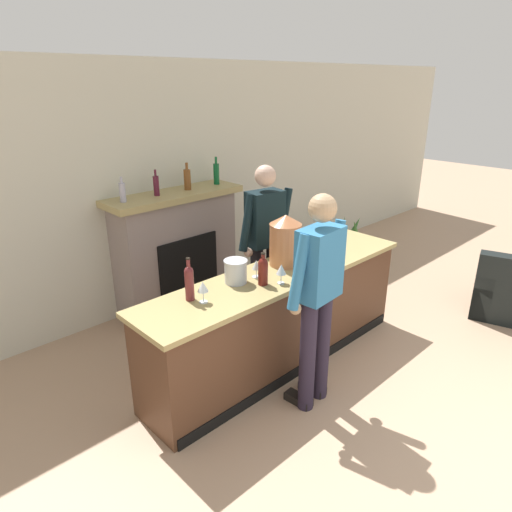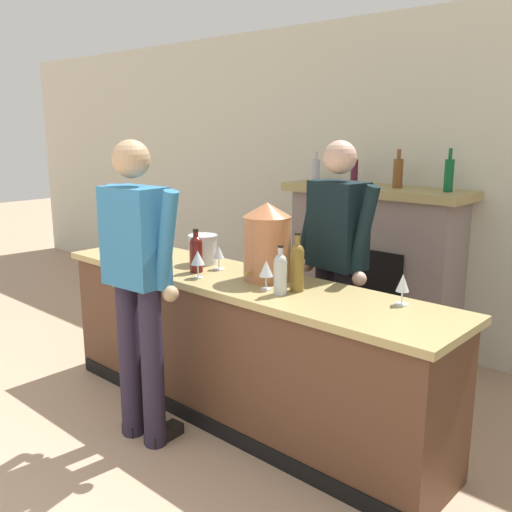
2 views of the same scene
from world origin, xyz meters
name	(u,v)px [view 1 (image 1 of 2)]	position (x,y,z in m)	size (l,w,h in m)	color
wall_back_panel	(176,186)	(0.00, 4.33, 1.38)	(12.00, 0.07, 2.75)	beige
bar_counter	(280,317)	(-0.20, 2.44, 0.47)	(2.88, 0.64, 0.93)	#513221
fireplace_stone	(177,250)	(-0.21, 4.07, 0.70)	(1.57, 0.52, 1.70)	gray
potted_plant_corner	(348,241)	(2.50, 3.59, 0.27)	(0.40, 0.41, 0.66)	#4E4546
person_customer	(317,295)	(-0.43, 1.84, 0.99)	(0.66, 0.33, 1.78)	#272031
person_bartender	(265,242)	(0.14, 2.99, 0.98)	(0.65, 0.35, 1.77)	black
copper_dispenser	(285,240)	(-0.05, 2.53, 1.17)	(0.29, 0.33, 0.48)	#B26B42
ice_bucket_steel	(236,271)	(-0.65, 2.55, 1.03)	(0.20, 0.20, 0.20)	silver
wine_bottle_port_short	(313,244)	(0.24, 2.45, 1.08)	(0.08, 0.08, 0.34)	brown
wine_bottle_rose_blush	(189,282)	(-1.12, 2.55, 1.09)	(0.07, 0.07, 0.35)	maroon
wine_bottle_riesling_slim	(320,250)	(0.21, 2.34, 1.06)	(0.08, 0.08, 0.28)	#AFB5B2
wine_bottle_cabernet_heavy	(263,270)	(-0.51, 2.36, 1.06)	(0.08, 0.08, 0.28)	#5F1812
wine_glass_front_left	(310,253)	(0.09, 2.36, 1.05)	(0.08, 0.08, 0.17)	silver
wine_glass_near_bucket	(256,266)	(-0.45, 2.50, 1.04)	(0.07, 0.07, 0.16)	silver
wine_glass_mid_counter	(281,270)	(-0.39, 2.27, 1.06)	(0.08, 0.08, 0.17)	silver
wine_glass_front_right	(335,231)	(0.81, 2.62, 1.05)	(0.07, 0.07, 0.17)	silver
wine_glass_by_dispenser	(203,287)	(-1.07, 2.44, 1.06)	(0.09, 0.09, 0.17)	silver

